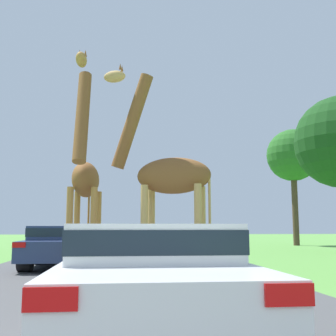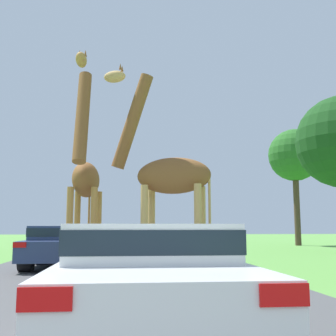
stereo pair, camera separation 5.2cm
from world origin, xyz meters
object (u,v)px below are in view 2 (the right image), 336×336
at_px(car_queue_left, 133,239).
at_px(car_lead_maroon, 148,277).
at_px(giraffe_near_road, 166,175).
at_px(car_queue_right, 61,245).
at_px(tree_centre_back, 295,156).
at_px(giraffe_companion, 85,177).
at_px(car_far_ahead, 70,237).

bearing_deg(car_queue_left, car_lead_maroon, -91.01).
relative_size(giraffe_near_road, car_queue_right, 1.28).
bearing_deg(giraffe_near_road, car_queue_left, 21.62).
distance_m(car_lead_maroon, car_queue_right, 9.37).
bearing_deg(tree_centre_back, giraffe_near_road, -120.67).
bearing_deg(car_lead_maroon, tree_centre_back, 63.12).
xyz_separation_m(giraffe_near_road, tree_centre_back, (11.52, 19.43, 3.98)).
bearing_deg(giraffe_near_road, tree_centre_back, -11.25).
xyz_separation_m(giraffe_near_road, car_lead_maroon, (-0.71, -4.70, -1.77)).
relative_size(giraffe_companion, car_queue_left, 1.28).
height_order(giraffe_near_road, car_queue_left, giraffe_near_road).
bearing_deg(car_queue_right, tree_centre_back, 46.07).
relative_size(car_lead_maroon, car_queue_left, 1.02).
bearing_deg(car_queue_right, giraffe_companion, -73.88).
bearing_deg(car_queue_right, giraffe_near_road, -56.00).
bearing_deg(car_lead_maroon, car_queue_left, 88.99).
distance_m(giraffe_near_road, tree_centre_back, 22.94).
bearing_deg(giraffe_companion, car_queue_right, -72.01).
height_order(car_lead_maroon, car_queue_right, car_queue_right).
xyz_separation_m(car_queue_left, tree_centre_back, (11.95, 8.31, 5.74)).
bearing_deg(car_queue_right, car_far_ahead, 95.35).
relative_size(giraffe_near_road, tree_centre_back, 0.63).
distance_m(car_queue_left, tree_centre_back, 15.65).
bearing_deg(car_far_ahead, car_queue_right, -84.65).
xyz_separation_m(giraffe_companion, car_queue_left, (1.50, 10.30, -1.79)).
height_order(car_lead_maroon, car_far_ahead, same).
distance_m(car_far_ahead, tree_centre_back, 16.96).
xyz_separation_m(giraffe_companion, car_queue_right, (-1.03, 3.57, -1.79)).
xyz_separation_m(car_queue_right, car_queue_left, (2.54, 6.73, 0.00)).
xyz_separation_m(car_queue_left, car_far_ahead, (-3.62, 4.82, -0.01)).
height_order(car_queue_left, tree_centre_back, tree_centre_back).
height_order(car_queue_right, car_far_ahead, car_queue_right).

